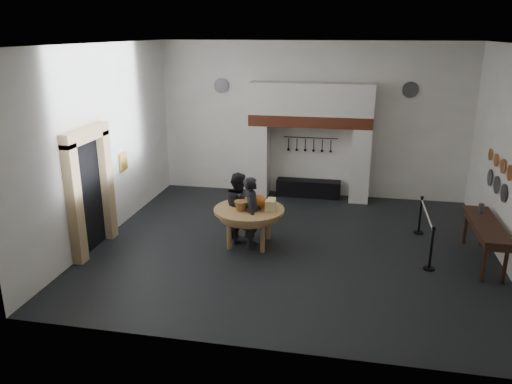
% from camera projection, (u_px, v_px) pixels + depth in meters
% --- Properties ---
extents(floor, '(9.00, 8.00, 0.02)m').
position_uv_depth(floor, '(293.00, 246.00, 11.55)').
color(floor, black).
rests_on(floor, ground).
extents(ceiling, '(9.00, 8.00, 0.02)m').
position_uv_depth(ceiling, '(298.00, 44.00, 10.16)').
color(ceiling, silver).
rests_on(ceiling, wall_back).
extents(wall_back, '(9.00, 0.02, 4.50)m').
position_uv_depth(wall_back, '(311.00, 120.00, 14.59)').
color(wall_back, white).
rests_on(wall_back, floor).
extents(wall_front, '(9.00, 0.02, 4.50)m').
position_uv_depth(wall_front, '(261.00, 215.00, 7.13)').
color(wall_front, white).
rests_on(wall_front, floor).
extents(wall_left, '(0.02, 8.00, 4.50)m').
position_uv_depth(wall_left, '(104.00, 143.00, 11.69)').
color(wall_left, white).
rests_on(wall_left, floor).
extents(chimney_pier_left, '(0.55, 0.70, 2.15)m').
position_uv_depth(chimney_pier_left, '(260.00, 160.00, 14.90)').
color(chimney_pier_left, silver).
rests_on(chimney_pier_left, floor).
extents(chimney_pier_right, '(0.55, 0.70, 2.15)m').
position_uv_depth(chimney_pier_right, '(360.00, 165.00, 14.36)').
color(chimney_pier_right, silver).
rests_on(chimney_pier_right, floor).
extents(hearth_brick_band, '(3.50, 0.72, 0.32)m').
position_uv_depth(hearth_brick_band, '(310.00, 120.00, 14.25)').
color(hearth_brick_band, '#9E442B').
rests_on(hearth_brick_band, chimney_pier_left).
extents(chimney_hood, '(3.50, 0.70, 0.90)m').
position_uv_depth(chimney_hood, '(311.00, 99.00, 14.06)').
color(chimney_hood, silver).
rests_on(chimney_hood, hearth_brick_band).
extents(iron_range, '(1.90, 0.45, 0.50)m').
position_uv_depth(iron_range, '(308.00, 188.00, 14.95)').
color(iron_range, black).
rests_on(iron_range, floor).
extents(utensil_rail, '(1.60, 0.02, 0.02)m').
position_uv_depth(utensil_rail, '(311.00, 138.00, 14.67)').
color(utensil_rail, black).
rests_on(utensil_rail, wall_back).
extents(door_recess, '(0.04, 1.10, 2.50)m').
position_uv_depth(door_recess, '(88.00, 197.00, 11.06)').
color(door_recess, black).
rests_on(door_recess, floor).
extents(door_jamb_near, '(0.22, 0.30, 2.60)m').
position_uv_depth(door_jamb_near, '(75.00, 205.00, 10.37)').
color(door_jamb_near, tan).
rests_on(door_jamb_near, floor).
extents(door_jamb_far, '(0.22, 0.30, 2.60)m').
position_uv_depth(door_jamb_far, '(107.00, 185.00, 11.68)').
color(door_jamb_far, tan).
rests_on(door_jamb_far, floor).
extents(door_lintel, '(0.22, 1.70, 0.30)m').
position_uv_depth(door_lintel, '(85.00, 134.00, 10.61)').
color(door_lintel, tan).
rests_on(door_lintel, door_jamb_near).
extents(wall_plaque, '(0.05, 0.34, 0.44)m').
position_uv_depth(wall_plaque, '(123.00, 161.00, 12.63)').
color(wall_plaque, gold).
rests_on(wall_plaque, wall_left).
extents(work_table, '(1.76, 1.76, 0.07)m').
position_uv_depth(work_table, '(249.00, 210.00, 11.43)').
color(work_table, tan).
rests_on(work_table, floor).
extents(pumpkin, '(0.36, 0.36, 0.31)m').
position_uv_depth(pumpkin, '(259.00, 201.00, 11.42)').
color(pumpkin, '#C6591C').
rests_on(pumpkin, work_table).
extents(cheese_block_big, '(0.22, 0.22, 0.24)m').
position_uv_depth(cheese_block_big, '(270.00, 206.00, 11.24)').
color(cheese_block_big, '#F1DE90').
rests_on(cheese_block_big, work_table).
extents(cheese_block_small, '(0.18, 0.18, 0.20)m').
position_uv_depth(cheese_block_small, '(272.00, 202.00, 11.53)').
color(cheese_block_small, '#D7D780').
rests_on(cheese_block_small, work_table).
extents(wicker_basket, '(0.35, 0.35, 0.22)m').
position_uv_depth(wicker_basket, '(241.00, 206.00, 11.27)').
color(wicker_basket, olive).
rests_on(wicker_basket, work_table).
extents(bread_loaf, '(0.31, 0.18, 0.13)m').
position_uv_depth(bread_loaf, '(248.00, 201.00, 11.74)').
color(bread_loaf, olive).
rests_on(bread_loaf, work_table).
extents(visitor_near, '(0.45, 0.64, 1.67)m').
position_uv_depth(visitor_near, '(252.00, 213.00, 11.26)').
color(visitor_near, black).
rests_on(visitor_near, floor).
extents(visitor_far, '(0.91, 0.99, 1.64)m').
position_uv_depth(visitor_far, '(239.00, 206.00, 11.72)').
color(visitor_far, black).
rests_on(visitor_far, floor).
extents(side_table, '(0.55, 2.20, 0.06)m').
position_uv_depth(side_table, '(487.00, 224.00, 10.50)').
color(side_table, '#351E13').
rests_on(side_table, floor).
extents(pewter_jug, '(0.12, 0.12, 0.22)m').
position_uv_depth(pewter_jug, '(481.00, 209.00, 11.02)').
color(pewter_jug, '#49494E').
rests_on(pewter_jug, side_table).
extents(copper_pan_a, '(0.03, 0.34, 0.34)m').
position_uv_depth(copper_pan_a, '(510.00, 173.00, 10.32)').
color(copper_pan_a, '#C6662D').
rests_on(copper_pan_a, wall_right).
extents(copper_pan_b, '(0.03, 0.32, 0.32)m').
position_uv_depth(copper_pan_b, '(503.00, 166.00, 10.83)').
color(copper_pan_b, '#C6662D').
rests_on(copper_pan_b, wall_right).
extents(copper_pan_c, '(0.03, 0.30, 0.30)m').
position_uv_depth(copper_pan_c, '(496.00, 160.00, 11.34)').
color(copper_pan_c, '#C6662D').
rests_on(copper_pan_c, wall_right).
extents(copper_pan_d, '(0.03, 0.28, 0.28)m').
position_uv_depth(copper_pan_d, '(490.00, 154.00, 11.85)').
color(copper_pan_d, '#C6662D').
rests_on(copper_pan_d, wall_right).
extents(pewter_plate_left, '(0.03, 0.40, 0.40)m').
position_uv_depth(pewter_plate_left, '(504.00, 193.00, 10.66)').
color(pewter_plate_left, '#4C4C51').
rests_on(pewter_plate_left, wall_right).
extents(pewter_plate_mid, '(0.03, 0.40, 0.40)m').
position_uv_depth(pewter_plate_mid, '(496.00, 185.00, 11.22)').
color(pewter_plate_mid, '#4C4C51').
rests_on(pewter_plate_mid, wall_right).
extents(pewter_plate_right, '(0.03, 0.40, 0.40)m').
position_uv_depth(pewter_plate_right, '(490.00, 178.00, 11.78)').
color(pewter_plate_right, '#4C4C51').
rests_on(pewter_plate_right, wall_right).
extents(pewter_plate_back_left, '(0.44, 0.03, 0.44)m').
position_uv_depth(pewter_plate_back_left, '(221.00, 86.00, 14.76)').
color(pewter_plate_back_left, '#4C4C51').
rests_on(pewter_plate_back_left, wall_back).
extents(pewter_plate_back_right, '(0.44, 0.03, 0.44)m').
position_uv_depth(pewter_plate_back_right, '(410.00, 90.00, 13.76)').
color(pewter_plate_back_right, '#4C4C51').
rests_on(pewter_plate_back_right, wall_back).
extents(barrier_post_near, '(0.05, 0.05, 0.90)m').
position_uv_depth(barrier_post_near, '(431.00, 249.00, 10.30)').
color(barrier_post_near, black).
rests_on(barrier_post_near, floor).
extents(barrier_post_far, '(0.05, 0.05, 0.90)m').
position_uv_depth(barrier_post_far, '(420.00, 216.00, 12.16)').
color(barrier_post_far, black).
rests_on(barrier_post_far, floor).
extents(barrier_rope, '(0.04, 2.00, 0.04)m').
position_uv_depth(barrier_rope, '(427.00, 215.00, 11.11)').
color(barrier_rope, beige).
rests_on(barrier_rope, barrier_post_near).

